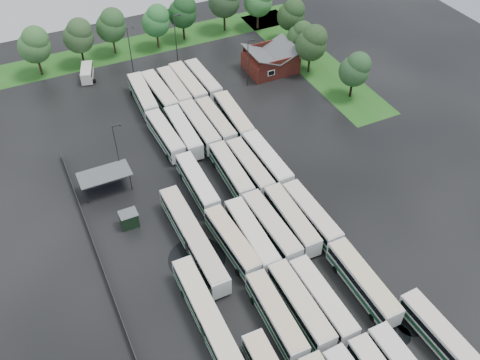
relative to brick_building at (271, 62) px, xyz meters
name	(u,v)px	position (x,y,z in m)	size (l,w,h in m)	color
ground	(263,247)	(-24.00, -42.77, -1.87)	(160.00, 160.00, 0.00)	black
brick_building	(271,62)	(0.00, 0.00, 0.00)	(10.07, 8.60, 5.39)	maroon
wash_shed	(104,175)	(-41.20, -20.74, 1.12)	(8.20, 4.20, 3.58)	#2D2D30
utility_hut	(129,219)	(-40.20, -30.17, -0.55)	(2.70, 2.20, 2.62)	black
grass_strip_north	(139,46)	(-22.00, 22.03, -1.86)	(80.00, 10.00, 0.01)	#1F5416
grass_strip_east	(310,59)	(10.00, 0.03, -1.86)	(10.00, 50.00, 0.01)	#1F5416
west_fence	(99,257)	(-46.20, -34.77, -1.27)	(0.10, 50.00, 1.20)	#2D2D30
bus_r1c0	(276,316)	(-28.58, -54.83, 0.08)	(3.05, 12.75, 3.53)	silver
bus_r1c1	(300,306)	(-25.09, -54.89, 0.13)	(2.85, 13.07, 3.64)	silver
bus_r1c2	(322,300)	(-22.07, -55.34, 0.10)	(2.83, 12.83, 3.57)	silver
bus_r1c4	(363,282)	(-15.76, -55.37, 0.18)	(2.89, 13.35, 3.71)	silver
bus_r2c0	(233,242)	(-28.35, -41.50, 0.10)	(3.37, 12.94, 3.57)	silver
bus_r2c1	(252,236)	(-25.39, -41.65, 0.16)	(3.10, 13.31, 3.69)	silver
bus_r2c2	(271,227)	(-22.11, -41.44, 0.18)	(3.14, 13.43, 3.72)	silver
bus_r2c3	(291,220)	(-18.65, -41.38, 0.14)	(3.01, 13.13, 3.64)	silver
bus_r2c4	(311,215)	(-15.49, -41.80, 0.11)	(3.00, 12.97, 3.59)	silver
bus_r3c0	(197,183)	(-28.20, -28.01, 0.10)	(2.91, 12.88, 3.58)	silver
bus_r3c2	(231,172)	(-22.17, -27.84, 0.10)	(3.13, 12.92, 3.57)	silver
bus_r3c3	(250,167)	(-18.97, -28.20, 0.09)	(2.74, 12.80, 3.56)	silver
bus_r3c4	(267,160)	(-15.68, -27.94, 0.18)	(2.90, 13.36, 3.71)	silver
bus_r4c0	(165,135)	(-28.56, -14.06, 0.08)	(3.07, 12.81, 3.54)	silver
bus_r4c1	(183,132)	(-25.38, -14.64, 0.13)	(3.08, 13.11, 3.63)	silver
bus_r4c2	(200,126)	(-22.18, -14.44, 0.19)	(2.87, 13.41, 3.73)	silver
bus_r4c3	(216,122)	(-18.97, -14.38, 0.08)	(2.76, 12.71, 3.54)	silver
bus_r4c4	(233,117)	(-15.45, -14.46, 0.16)	(3.39, 13.33, 3.68)	silver
bus_r5c0	(143,96)	(-28.26, -0.65, 0.13)	(3.41, 13.19, 3.64)	silver
bus_r5c1	(160,93)	(-25.05, -1.11, 0.16)	(3.31, 13.36, 3.69)	silver
bus_r5c2	(174,89)	(-21.86, -0.78, 0.09)	(2.74, 12.75, 3.55)	silver
bus_r5c3	(188,84)	(-18.92, -0.66, 0.18)	(3.11, 13.40, 3.71)	silver
bus_r5c4	(203,80)	(-15.60, -0.42, 0.09)	(3.04, 12.81, 3.55)	silver
artic_bus_west_b	(193,238)	(-33.18, -38.51, 0.19)	(2.95, 19.96, 3.70)	silver
artic_bus_west_c	(209,321)	(-36.44, -51.94, 0.12)	(2.91, 19.37, 3.59)	silver
artic_bus_east	(461,358)	(-11.76, -69.38, 0.09)	(3.43, 19.10, 3.53)	silver
minibus	(87,73)	(-35.77, 13.51, -0.44)	(3.79, 6.25, 2.57)	silver
tree_north_0	(35,44)	(-43.95, 19.19, 5.15)	(6.58, 6.58, 10.90)	#312116
tree_north_1	(79,35)	(-34.95, 19.59, 4.91)	(6.36, 6.36, 10.53)	black
tree_north_2	(111,25)	(-27.57, 21.10, 4.97)	(6.41, 6.41, 10.62)	#36291C
tree_north_3	(156,20)	(-18.04, 19.44, 4.69)	(6.15, 6.15, 10.19)	#3C281B
tree_north_4	(183,11)	(-11.37, 20.50, 4.96)	(6.41, 6.41, 10.62)	black
tree_north_6	(259,0)	(6.46, 17.96, 5.16)	(6.60, 6.60, 10.93)	#362719
tree_east_0	(356,69)	(9.78, -15.87, 4.42)	(5.90, 5.90, 9.77)	black
tree_east_1	(312,43)	(7.06, -4.33, 5.00)	(6.44, 6.44, 10.67)	black
tree_east_2	(301,35)	(7.66, 1.09, 3.89)	(5.41, 5.41, 8.95)	black
tree_east_3	(292,14)	(10.09, 9.27, 4.62)	(6.09, 6.09, 10.08)	black
tree_east_4	(259,0)	(6.63, 18.35, 4.83)	(6.28, 6.28, 10.40)	black
lamp_post_ne	(248,60)	(-6.86, -3.22, 3.99)	(1.55, 0.30, 10.08)	#2D2D30
lamp_post_nw	(117,148)	(-38.02, -19.13, 4.31)	(1.64, 0.32, 10.64)	#2D2D30
lamp_post_back_w	(130,47)	(-26.39, 11.82, 4.02)	(1.56, 0.30, 10.14)	#2D2D30
lamp_post_back_e	(176,36)	(-16.45, 11.56, 4.40)	(1.66, 0.32, 10.79)	#2D2D30
puddle_1	(399,335)	(-15.32, -62.99, -1.86)	(3.09, 3.09, 0.01)	black
puddle_2	(197,259)	(-33.59, -40.58, -1.86)	(8.25, 8.25, 0.01)	black
puddle_3	(296,254)	(-20.40, -46.00, -1.86)	(4.61, 4.61, 0.01)	black
puddle_4	(411,323)	(-12.78, -62.29, -1.86)	(3.98, 3.98, 0.01)	black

